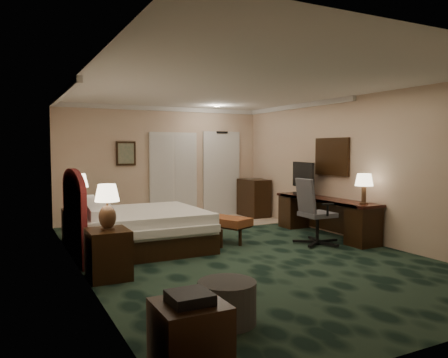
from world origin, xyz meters
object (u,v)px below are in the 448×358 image
side_table (190,339)px  tv (303,179)px  lamp_far (79,192)px  desk (325,217)px  minibar (254,198)px  nightstand_far (77,226)px  nightstand_near (108,254)px  bed (141,230)px  bed_bench (216,228)px  desk_chair (318,211)px  lamp_near (107,207)px  ottoman (227,302)px

side_table → tv: tv is taller
lamp_far → tv: 4.49m
desk → minibar: minibar is taller
nightstand_far → lamp_far: (0.04, -0.04, 0.63)m
minibar → tv: bearing=-90.0°
nightstand_near → nightstand_far: bearing=90.4°
bed → tv: bearing=3.1°
bed_bench → desk_chair: desk_chair is taller
nightstand_far → desk_chair: size_ratio=0.51×
bed → nightstand_near: 1.69m
side_table → lamp_near: bearing=90.3°
lamp_near → bed: bearing=59.8°
nightstand_near → tv: 4.78m
nightstand_near → minibar: 5.74m
ottoman → tv: 5.30m
nightstand_far → bed_bench: bearing=-24.4°
nightstand_near → lamp_far: lamp_far is taller
side_table → ottoman: bearing=46.8°
nightstand_near → lamp_far: bearing=89.6°
lamp_near → ottoman: (0.72, -2.00, -0.74)m
bed → nightstand_far: size_ratio=3.46×
desk_chair → bed_bench: bearing=145.0°
nightstand_near → side_table: size_ratio=1.16×
bed → desk: bearing=-8.3°
desk_chair → nightstand_near: bearing=-172.4°
side_table → desk: (4.42, 3.72, 0.09)m
lamp_near → tv: size_ratio=0.68×
lamp_far → desk: bearing=-19.5°
nightstand_near → ottoman: bearing=-70.6°
side_table → minibar: bearing=55.6°
bed_bench → bed: bearing=157.3°
bed → side_table: 4.32m
lamp_far → tv: bearing=-10.9°
minibar → nightstand_far: bearing=-165.8°
bed_bench → minibar: minibar is taller
lamp_near → desk: (4.43, 0.97, -0.58)m
lamp_near → desk_chair: 3.82m
nightstand_near → bed_bench: bearing=32.7°
tv → ottoman: bearing=-124.5°
lamp_far → minibar: 4.58m
tv → minibar: tv is taller
lamp_far → minibar: lamp_far is taller
minibar → bed_bench: bearing=-134.2°
nightstand_far → bed_bench: 2.55m
nightstand_near → desk_chair: desk_chair is taller
desk → minibar: 2.72m
bed → lamp_near: 1.83m
bed_bench → desk: 2.19m
bed → desk: 3.60m
ottoman → desk_chair: desk_chair is taller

